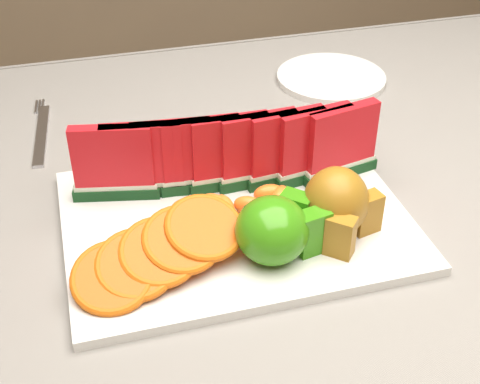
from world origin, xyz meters
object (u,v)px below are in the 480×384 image
Objects in this scene: pear_cluster at (338,204)px; apple_cluster at (278,229)px; platter at (236,220)px; side_plate at (331,78)px; fork at (41,132)px.

apple_cluster is at bearing -167.31° from pear_cluster.
pear_cluster is at bearing -29.45° from platter.
side_plate is (0.15, 0.39, -0.05)m from pear_cluster.
pear_cluster reaches higher than apple_cluster.
apple_cluster is at bearing -119.31° from side_plate.
apple_cluster reaches higher than side_plate.
platter is at bearing 150.55° from pear_cluster.
pear_cluster is (0.08, 0.02, 0.01)m from apple_cluster.
platter is 3.77× the size of pear_cluster.
platter is at bearing 109.61° from apple_cluster.
side_plate is at bearing 60.69° from apple_cluster.
pear_cluster is 0.47m from fork.
platter is 3.44× the size of apple_cluster.
fork is at bearing 127.63° from platter.
fork is at bearing 124.34° from apple_cluster.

